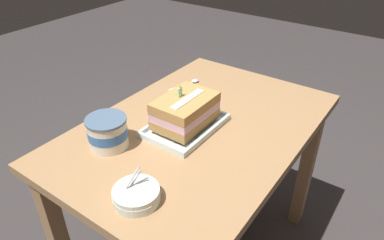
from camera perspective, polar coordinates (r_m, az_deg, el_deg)
name	(u,v)px	position (r m, az deg, el deg)	size (l,w,h in m)	color
dining_table	(198,150)	(1.42, 1.02, -4.83)	(1.12, 0.76, 0.78)	#9E754C
foil_tray	(185,126)	(1.33, -1.08, -1.06)	(0.31, 0.22, 0.02)	silver
birthday_cake	(185,111)	(1.30, -1.12, 1.53)	(0.23, 0.16, 0.15)	#B98549
bowl_stack	(136,195)	(1.04, -9.04, -11.97)	(0.14, 0.14, 0.10)	silver
ice_cream_tub	(108,132)	(1.25, -13.59, -1.94)	(0.14, 0.14, 0.11)	silver
serving_spoon_near_tray	(192,82)	(1.67, 0.03, 6.21)	(0.16, 0.07, 0.01)	silver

